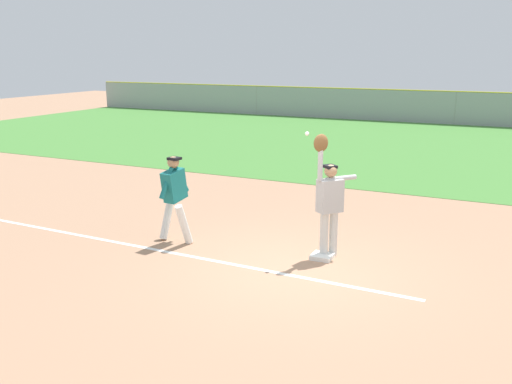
{
  "coord_description": "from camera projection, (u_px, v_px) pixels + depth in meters",
  "views": [
    {
      "loc": [
        3.29,
        -8.57,
        3.65
      ],
      "look_at": [
        -1.22,
        0.87,
        1.05
      ],
      "focal_mm": 39.44,
      "sensor_mm": 36.0,
      "label": 1
    }
  ],
  "objects": [
    {
      "name": "ground_plane",
      "position": [
        298.0,
        269.0,
        9.76
      ],
      "size": [
        70.92,
        70.92,
        0.0
      ],
      "primitive_type": "plane",
      "color": "tan"
    },
    {
      "name": "fielder",
      "position": [
        329.0,
        197.0,
        10.09
      ],
      "size": [
        0.66,
        0.76,
        2.28
      ],
      "rotation": [
        0.0,
        0.0,
        2.45
      ],
      "color": "silver",
      "rests_on": "ground_plane"
    },
    {
      "name": "parked_car_tan",
      "position": [
        487.0,
        108.0,
        30.9
      ],
      "size": [
        4.48,
        2.27,
        1.25
      ],
      "rotation": [
        0.0,
        0.0,
        -0.04
      ],
      "color": "tan",
      "rests_on": "ground_plane"
    },
    {
      "name": "baseball",
      "position": [
        307.0,
        134.0,
        9.81
      ],
      "size": [
        0.07,
        0.07,
        0.07
      ],
      "primitive_type": "sphere",
      "color": "white"
    },
    {
      "name": "chalk_foul_line",
      "position": [
        115.0,
        242.0,
        11.12
      ],
      "size": [
        12.0,
        0.39,
        0.01
      ],
      "primitive_type": "cube",
      "rotation": [
        0.0,
        0.0,
        -0.02
      ],
      "color": "white",
      "rests_on": "ground_plane"
    },
    {
      "name": "outfield_fence",
      "position": [
        455.0,
        108.0,
        29.09
      ],
      "size": [
        45.77,
        0.08,
        1.74
      ],
      "color": "#93999E",
      "rests_on": "ground_plane"
    },
    {
      "name": "outfield_grass",
      "position": [
        429.0,
        148.0,
        22.21
      ],
      "size": [
        45.69,
        16.2,
        0.01
      ],
      "primitive_type": "cube",
      "color": "#478438",
      "rests_on": "ground_plane"
    },
    {
      "name": "first_base",
      "position": [
        322.0,
        256.0,
        10.23
      ],
      "size": [
        0.39,
        0.39,
        0.08
      ],
      "primitive_type": "cube",
      "rotation": [
        0.0,
        0.0,
        0.02
      ],
      "color": "white",
      "rests_on": "ground_plane"
    },
    {
      "name": "runner",
      "position": [
        174.0,
        193.0,
        10.92
      ],
      "size": [
        0.74,
        0.85,
        1.72
      ],
      "rotation": [
        0.0,
        0.0,
        -0.11
      ],
      "color": "white",
      "rests_on": "ground_plane"
    },
    {
      "name": "parked_car_black",
      "position": [
        407.0,
        104.0,
        33.48
      ],
      "size": [
        4.51,
        2.33,
        1.25
      ],
      "rotation": [
        0.0,
        0.0,
        -0.06
      ],
      "color": "black",
      "rests_on": "ground_plane"
    }
  ]
}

